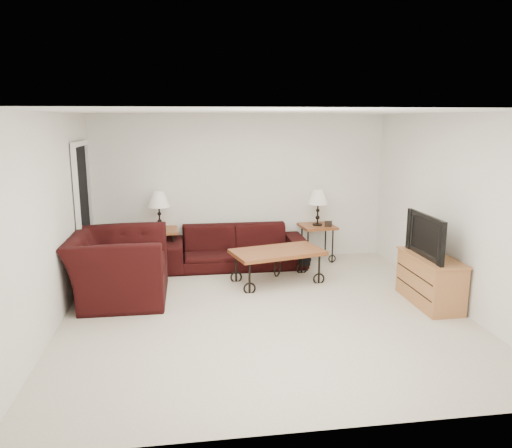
{
  "coord_description": "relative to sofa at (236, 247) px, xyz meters",
  "views": [
    {
      "loc": [
        -0.95,
        -5.86,
        2.42
      ],
      "look_at": [
        0.0,
        0.7,
        1.0
      ],
      "focal_mm": 34.51,
      "sensor_mm": 36.0,
      "label": 1
    }
  ],
  "objects": [
    {
      "name": "photo_frame_left",
      "position": [
        -1.4,
        0.03,
        0.35
      ],
      "size": [
        0.13,
        0.05,
        0.11
      ],
      "primitive_type": "cube",
      "rotation": [
        0.0,
        0.0,
        0.25
      ],
      "color": "black",
      "rests_on": "side_table_left"
    },
    {
      "name": "sofa",
      "position": [
        0.0,
        0.0,
        0.0
      ],
      "size": [
        2.3,
        0.9,
        0.67
      ],
      "primitive_type": "imported",
      "color": "black",
      "rests_on": "ground"
    },
    {
      "name": "side_table_left",
      "position": [
        -1.25,
        0.18,
        -0.02
      ],
      "size": [
        0.62,
        0.62,
        0.63
      ],
      "primitive_type": "cube",
      "rotation": [
        0.0,
        0.0,
        0.08
      ],
      "color": "brown",
      "rests_on": "ground"
    },
    {
      "name": "doorway",
      "position": [
        -2.33,
        -0.37,
        0.68
      ],
      "size": [
        0.08,
        0.94,
        2.04
      ],
      "primitive_type": "cube",
      "color": "black",
      "rests_on": "ground"
    },
    {
      "name": "ground",
      "position": [
        0.14,
        -2.02,
        -0.34
      ],
      "size": [
        5.0,
        5.0,
        0.0
      ],
      "primitive_type": "plane",
      "color": "beige",
      "rests_on": "ground"
    },
    {
      "name": "television",
      "position": [
        2.35,
        -2.05,
        0.6
      ],
      "size": [
        0.13,
        0.97,
        0.56
      ],
      "primitive_type": "imported",
      "rotation": [
        0.0,
        0.0,
        -1.57
      ],
      "color": "black",
      "rests_on": "tv_stand"
    },
    {
      "name": "tv_stand",
      "position": [
        2.37,
        -2.05,
        -0.01
      ],
      "size": [
        0.45,
        1.09,
        0.65
      ],
      "primitive_type": "cube",
      "color": "#B87044",
      "rests_on": "ground"
    },
    {
      "name": "wall_right",
      "position": [
        2.64,
        -2.02,
        0.91
      ],
      "size": [
        0.02,
        5.0,
        2.5
      ],
      "primitive_type": "cube",
      "color": "silver",
      "rests_on": "ground"
    },
    {
      "name": "wall_back",
      "position": [
        0.14,
        0.48,
        0.91
      ],
      "size": [
        5.0,
        0.02,
        2.5
      ],
      "primitive_type": "cube",
      "color": "silver",
      "rests_on": "ground"
    },
    {
      "name": "lamp_right",
      "position": [
        1.43,
        0.18,
        0.6
      ],
      "size": [
        0.38,
        0.38,
        0.62
      ],
      "primitive_type": null,
      "rotation": [
        0.0,
        0.0,
        0.08
      ],
      "color": "black",
      "rests_on": "side_table_right"
    },
    {
      "name": "ceiling",
      "position": [
        0.14,
        -2.02,
        2.16
      ],
      "size": [
        5.0,
        5.0,
        0.0
      ],
      "primitive_type": "plane",
      "color": "white",
      "rests_on": "wall_back"
    },
    {
      "name": "wall_front",
      "position": [
        0.14,
        -4.52,
        0.91
      ],
      "size": [
        5.0,
        0.02,
        2.5
      ],
      "primitive_type": "cube",
      "color": "silver",
      "rests_on": "ground"
    },
    {
      "name": "wall_left",
      "position": [
        -2.36,
        -2.02,
        0.91
      ],
      "size": [
        0.02,
        5.0,
        2.5
      ],
      "primitive_type": "cube",
      "color": "silver",
      "rests_on": "ground"
    },
    {
      "name": "armchair",
      "position": [
        -1.73,
        -1.27,
        0.12
      ],
      "size": [
        1.24,
        1.42,
        0.92
      ],
      "primitive_type": "imported",
      "rotation": [
        0.0,
        0.0,
        1.57
      ],
      "color": "black",
      "rests_on": "ground"
    },
    {
      "name": "backpack",
      "position": [
        1.05,
        -0.34,
        -0.14
      ],
      "size": [
        0.34,
        0.28,
        0.39
      ],
      "primitive_type": "ellipsoid",
      "rotation": [
        0.0,
        0.0,
        -0.17
      ],
      "color": "black",
      "rests_on": "ground"
    },
    {
      "name": "throw_pillow",
      "position": [
        -1.58,
        -1.32,
        0.18
      ],
      "size": [
        0.11,
        0.42,
        0.42
      ],
      "primitive_type": "cube",
      "rotation": [
        0.0,
        0.0,
        1.57
      ],
      "color": "orange",
      "rests_on": "armchair"
    },
    {
      "name": "lamp_left",
      "position": [
        -1.25,
        0.18,
        0.61
      ],
      "size": [
        0.38,
        0.38,
        0.63
      ],
      "primitive_type": null,
      "rotation": [
        0.0,
        0.0,
        0.08
      ],
      "color": "black",
      "rests_on": "side_table_left"
    },
    {
      "name": "photo_frame_right",
      "position": [
        1.58,
        0.03,
        0.34
      ],
      "size": [
        0.13,
        0.03,
        0.1
      ],
      "primitive_type": "cube",
      "rotation": [
        0.0,
        0.0,
        -0.13
      ],
      "color": "black",
      "rests_on": "side_table_right"
    },
    {
      "name": "coffee_table",
      "position": [
        0.52,
        -0.92,
        -0.09
      ],
      "size": [
        1.47,
        1.03,
        0.5
      ],
      "primitive_type": "cube",
      "rotation": [
        0.0,
        0.0,
        0.25
      ],
      "color": "brown",
      "rests_on": "ground"
    },
    {
      "name": "side_table_right",
      "position": [
        1.43,
        0.18,
        -0.02
      ],
      "size": [
        0.62,
        0.62,
        0.62
      ],
      "primitive_type": "cube",
      "rotation": [
        0.0,
        0.0,
        0.08
      ],
      "color": "brown",
      "rests_on": "ground"
    }
  ]
}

